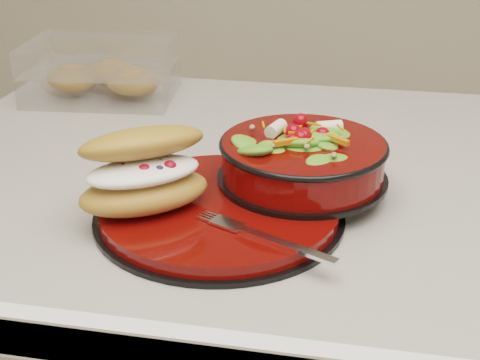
% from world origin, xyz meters
% --- Properties ---
extents(dinner_plate, '(0.28, 0.28, 0.02)m').
position_xyz_m(dinner_plate, '(-0.16, -0.15, 0.91)').
color(dinner_plate, black).
rests_on(dinner_plate, island_counter).
extents(salad_bowl, '(0.20, 0.20, 0.09)m').
position_xyz_m(salad_bowl, '(-0.08, -0.08, 0.95)').
color(salad_bowl, black).
rests_on(salad_bowl, dinner_plate).
extents(croissant, '(0.16, 0.16, 0.09)m').
position_xyz_m(croissant, '(-0.24, -0.18, 0.96)').
color(croissant, '#A47032').
rests_on(croissant, dinner_plate).
extents(fork, '(0.14, 0.08, 0.00)m').
position_xyz_m(fork, '(-0.10, -0.22, 0.92)').
color(fork, silver).
rests_on(fork, dinner_plate).
extents(pastry_box, '(0.26, 0.20, 0.09)m').
position_xyz_m(pastry_box, '(-0.45, 0.24, 0.94)').
color(pastry_box, white).
rests_on(pastry_box, island_counter).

